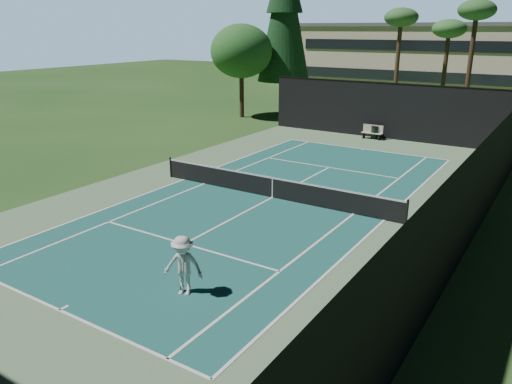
# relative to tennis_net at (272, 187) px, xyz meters

# --- Properties ---
(ground) EXTENTS (160.00, 160.00, 0.00)m
(ground) POSITION_rel_tennis_net_xyz_m (0.00, 0.00, -0.56)
(ground) COLOR #254C1C
(ground) RESTS_ON ground
(apron_slab) EXTENTS (18.00, 32.00, 0.01)m
(apron_slab) POSITION_rel_tennis_net_xyz_m (0.00, 0.00, -0.55)
(apron_slab) COLOR #5F815A
(apron_slab) RESTS_ON ground
(court_surface) EXTENTS (10.97, 23.77, 0.01)m
(court_surface) POSITION_rel_tennis_net_xyz_m (0.00, 0.00, -0.55)
(court_surface) COLOR #1C5A53
(court_surface) RESTS_ON ground
(court_lines) EXTENTS (11.07, 23.87, 0.01)m
(court_lines) POSITION_rel_tennis_net_xyz_m (0.00, 0.00, -0.54)
(court_lines) COLOR white
(court_lines) RESTS_ON ground
(tennis_net) EXTENTS (12.90, 0.10, 1.10)m
(tennis_net) POSITION_rel_tennis_net_xyz_m (0.00, 0.00, 0.00)
(tennis_net) COLOR black
(tennis_net) RESTS_ON ground
(fence) EXTENTS (18.04, 32.05, 4.03)m
(fence) POSITION_rel_tennis_net_xyz_m (0.00, 0.06, 1.45)
(fence) COLOR black
(fence) RESTS_ON ground
(player) EXTENTS (1.39, 1.07, 1.89)m
(player) POSITION_rel_tennis_net_xyz_m (2.39, -9.20, 0.39)
(player) COLOR silver
(player) RESTS_ON ground
(tennis_ball_b) EXTENTS (0.06, 0.06, 0.06)m
(tennis_ball_b) POSITION_rel_tennis_net_xyz_m (0.13, 3.36, -0.53)
(tennis_ball_b) COLOR #BBD02F
(tennis_ball_b) RESTS_ON ground
(tennis_ball_c) EXTENTS (0.07, 0.07, 0.07)m
(tennis_ball_c) POSITION_rel_tennis_net_xyz_m (3.24, 4.45, -0.52)
(tennis_ball_c) COLOR #C0DB31
(tennis_ball_c) RESTS_ON ground
(tennis_ball_d) EXTENTS (0.07, 0.07, 0.07)m
(tennis_ball_d) POSITION_rel_tennis_net_xyz_m (-2.38, 3.34, -0.52)
(tennis_ball_d) COLOR #DFF437
(tennis_ball_d) RESTS_ON ground
(park_bench) EXTENTS (1.50, 0.45, 1.02)m
(park_bench) POSITION_rel_tennis_net_xyz_m (-0.69, 15.34, -0.01)
(park_bench) COLOR beige
(park_bench) RESTS_ON ground
(trash_bin) EXTENTS (0.56, 0.56, 0.95)m
(trash_bin) POSITION_rel_tennis_net_xyz_m (-0.57, 15.46, -0.08)
(trash_bin) COLOR black
(trash_bin) RESTS_ON ground
(pine_tree) EXTENTS (4.80, 4.80, 15.00)m
(pine_tree) POSITION_rel_tennis_net_xyz_m (-12.00, 22.00, 9.00)
(pine_tree) COLOR #4D3621
(pine_tree) RESTS_ON ground
(palm_a) EXTENTS (2.80, 2.80, 9.32)m
(palm_a) POSITION_rel_tennis_net_xyz_m (-2.00, 24.00, 7.63)
(palm_a) COLOR #4E3621
(palm_a) RESTS_ON ground
(palm_b) EXTENTS (2.80, 2.80, 8.42)m
(palm_b) POSITION_rel_tennis_net_xyz_m (1.50, 26.00, 6.80)
(palm_b) COLOR #44321D
(palm_b) RESTS_ON ground
(palm_c) EXTENTS (2.80, 2.80, 9.77)m
(palm_c) POSITION_rel_tennis_net_xyz_m (4.00, 23.00, 8.05)
(palm_c) COLOR #482C1E
(palm_c) RESTS_ON ground
(decid_tree_c) EXTENTS (5.44, 5.44, 8.09)m
(decid_tree_c) POSITION_rel_tennis_net_xyz_m (-14.00, 18.00, 5.21)
(decid_tree_c) COLOR #4E3021
(decid_tree_c) RESTS_ON ground
(campus_building) EXTENTS (40.50, 12.50, 8.30)m
(campus_building) POSITION_rel_tennis_net_xyz_m (0.00, 45.98, 3.65)
(campus_building) COLOR beige
(campus_building) RESTS_ON ground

